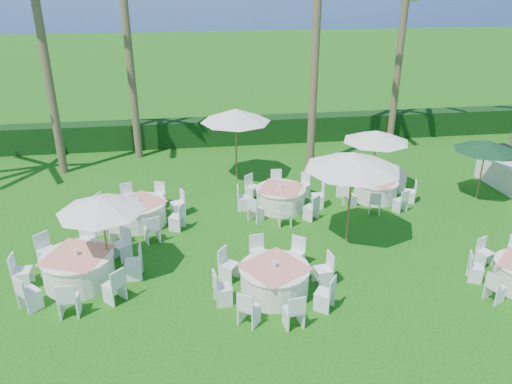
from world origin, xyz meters
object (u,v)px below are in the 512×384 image
(banquet_table_d, at_px, (139,213))
(banquet_table_a, at_px, (79,268))
(banquet_table_e, at_px, (281,198))
(banquet_table_f, at_px, (375,189))
(banquet_table_b, at_px, (274,279))
(umbrella_a, at_px, (101,204))
(umbrella_d, at_px, (376,136))
(umbrella_green, at_px, (486,146))
(umbrella_b, at_px, (353,161))
(umbrella_c, at_px, (236,115))

(banquet_table_d, bearing_deg, banquet_table_a, -113.06)
(banquet_table_e, distance_m, banquet_table_f, 3.53)
(banquet_table_b, bearing_deg, umbrella_a, 161.52)
(banquet_table_b, height_order, umbrella_d, umbrella_d)
(banquet_table_a, distance_m, umbrella_a, 1.88)
(umbrella_green, bearing_deg, banquet_table_b, -150.51)
(umbrella_b, height_order, umbrella_c, umbrella_b)
(banquet_table_a, bearing_deg, umbrella_b, 7.82)
(banquet_table_d, bearing_deg, banquet_table_b, -50.21)
(banquet_table_d, distance_m, umbrella_a, 3.50)
(umbrella_d, xyz_separation_m, umbrella_green, (3.52, -1.27, -0.10))
(banquet_table_a, relative_size, banquet_table_f, 1.20)
(banquet_table_a, relative_size, umbrella_c, 1.15)
(banquet_table_d, height_order, umbrella_a, umbrella_a)
(banquet_table_a, height_order, banquet_table_f, banquet_table_a)
(banquet_table_a, bearing_deg, banquet_table_e, 31.07)
(banquet_table_b, distance_m, banquet_table_d, 5.71)
(banquet_table_f, relative_size, umbrella_d, 1.13)
(umbrella_b, bearing_deg, banquet_table_d, 161.50)
(banquet_table_a, height_order, banquet_table_d, banquet_table_a)
(banquet_table_d, bearing_deg, umbrella_a, -101.39)
(banquet_table_a, height_order, banquet_table_b, banquet_table_a)
(banquet_table_e, bearing_deg, banquet_table_b, -102.50)
(umbrella_b, relative_size, umbrella_d, 1.20)
(banquet_table_b, bearing_deg, banquet_table_a, 166.09)
(banquet_table_f, height_order, umbrella_green, umbrella_green)
(banquet_table_d, xyz_separation_m, umbrella_c, (3.52, 3.32, 2.19))
(banquet_table_a, distance_m, banquet_table_d, 3.43)
(umbrella_a, bearing_deg, banquet_table_d, 78.61)
(banquet_table_b, xyz_separation_m, banquet_table_d, (-3.66, 4.39, -0.01))
(umbrella_b, xyz_separation_m, umbrella_green, (5.64, 2.39, -0.62))
(banquet_table_d, xyz_separation_m, umbrella_a, (-0.60, -2.97, 1.75))
(umbrella_a, bearing_deg, umbrella_c, 56.80)
(umbrella_a, xyz_separation_m, umbrella_green, (12.53, 3.26, -0.13))
(banquet_table_a, xyz_separation_m, umbrella_c, (4.86, 6.47, 2.16))
(umbrella_green, bearing_deg, umbrella_d, 160.10)
(umbrella_c, height_order, umbrella_d, umbrella_c)
(banquet_table_a, bearing_deg, banquet_table_b, -13.91)
(banquet_table_d, bearing_deg, umbrella_d, 10.49)
(banquet_table_e, bearing_deg, umbrella_d, 15.88)
(banquet_table_a, xyz_separation_m, umbrella_b, (7.63, 1.05, 2.20))
(banquet_table_d, height_order, umbrella_c, umbrella_c)
(banquet_table_b, height_order, umbrella_b, umbrella_b)
(umbrella_a, bearing_deg, umbrella_green, 14.57)
(banquet_table_b, bearing_deg, banquet_table_d, 129.79)
(banquet_table_a, height_order, banquet_table_e, banquet_table_a)
(banquet_table_e, height_order, umbrella_a, umbrella_a)
(banquet_table_b, height_order, banquet_table_e, banquet_table_b)
(banquet_table_a, distance_m, umbrella_green, 13.80)
(banquet_table_a, relative_size, banquet_table_e, 1.09)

